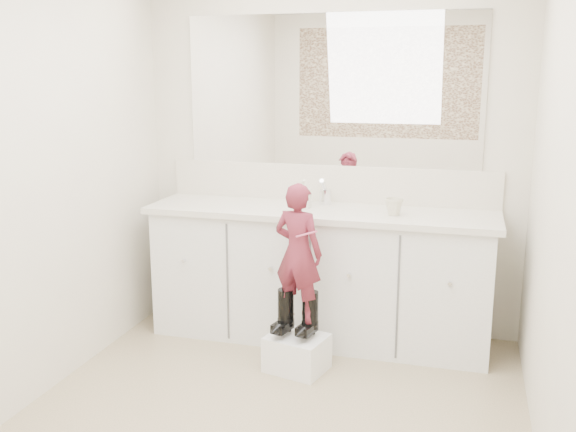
% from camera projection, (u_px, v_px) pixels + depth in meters
% --- Properties ---
extents(floor, '(3.00, 3.00, 0.00)m').
position_uv_depth(floor, '(264.00, 430.00, 3.22)').
color(floor, '#7E7352').
rests_on(floor, ground).
extents(wall_back, '(2.60, 0.00, 2.60)m').
position_uv_depth(wall_back, '(330.00, 156.00, 4.37)').
color(wall_back, beige).
rests_on(wall_back, floor).
extents(wall_front, '(2.60, 0.00, 2.60)m').
position_uv_depth(wall_front, '(69.00, 305.00, 1.55)').
color(wall_front, beige).
rests_on(wall_front, floor).
extents(wall_left, '(0.00, 3.00, 3.00)m').
position_uv_depth(wall_left, '(22.00, 183.00, 3.31)').
color(wall_left, beige).
rests_on(wall_left, floor).
extents(wall_right, '(0.00, 3.00, 3.00)m').
position_uv_depth(wall_right, '(564.00, 211.00, 2.62)').
color(wall_right, beige).
rests_on(wall_right, floor).
extents(vanity_cabinet, '(2.20, 0.55, 0.85)m').
position_uv_depth(vanity_cabinet, '(320.00, 277.00, 4.28)').
color(vanity_cabinet, silver).
rests_on(vanity_cabinet, floor).
extents(countertop, '(2.28, 0.58, 0.04)m').
position_uv_depth(countertop, '(320.00, 212.00, 4.17)').
color(countertop, beige).
rests_on(countertop, vanity_cabinet).
extents(backsplash, '(2.28, 0.03, 0.25)m').
position_uv_depth(backsplash, '(329.00, 183.00, 4.40)').
color(backsplash, beige).
rests_on(backsplash, countertop).
extents(mirror, '(2.00, 0.02, 1.00)m').
position_uv_depth(mirror, '(331.00, 91.00, 4.27)').
color(mirror, white).
rests_on(mirror, wall_back).
extents(dot_panel, '(2.00, 0.01, 1.20)m').
position_uv_depth(dot_panel, '(57.00, 118.00, 1.47)').
color(dot_panel, '#472819').
rests_on(dot_panel, wall_front).
extents(faucet, '(0.08, 0.08, 0.10)m').
position_uv_depth(faucet, '(325.00, 197.00, 4.31)').
color(faucet, silver).
rests_on(faucet, countertop).
extents(cup, '(0.14, 0.14, 0.11)m').
position_uv_depth(cup, '(394.00, 207.00, 3.98)').
color(cup, beige).
rests_on(cup, countertop).
extents(soap_bottle, '(0.09, 0.09, 0.19)m').
position_uv_depth(soap_bottle, '(304.00, 194.00, 4.18)').
color(soap_bottle, silver).
rests_on(soap_bottle, countertop).
extents(step_stool, '(0.39, 0.35, 0.21)m').
position_uv_depth(step_stool, '(297.00, 353.00, 3.86)').
color(step_stool, white).
rests_on(step_stool, floor).
extents(boot_left, '(0.14, 0.21, 0.28)m').
position_uv_depth(boot_left, '(286.00, 312.00, 3.84)').
color(boot_left, black).
rests_on(boot_left, step_stool).
extents(boot_right, '(0.14, 0.21, 0.28)m').
position_uv_depth(boot_right, '(310.00, 314.00, 3.80)').
color(boot_right, black).
rests_on(boot_right, step_stool).
extents(toddler, '(0.34, 0.26, 0.83)m').
position_uv_depth(toddler, '(298.00, 253.00, 3.74)').
color(toddler, '#A43245').
rests_on(toddler, step_stool).
extents(toothbrush, '(0.13, 0.04, 0.06)m').
position_uv_depth(toothbrush, '(306.00, 234.00, 3.62)').
color(toothbrush, '#D05177').
rests_on(toothbrush, toddler).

